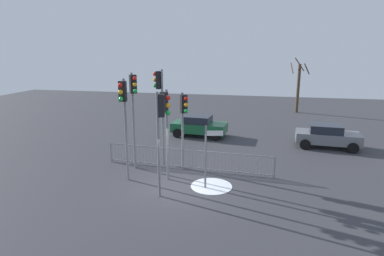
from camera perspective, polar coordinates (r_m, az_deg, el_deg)
The scene contains 13 objects.
ground_plane at distance 14.93m, azimuth -2.72°, elevation -10.27°, with size 60.00×60.00×0.00m, color #38383D.
traffic_light_foreground_left at distance 14.75m, azimuth -4.82°, elevation 2.27°, with size 0.40×0.53×4.30m.
traffic_light_rear_left at distance 16.34m, azimuth -10.20°, elevation 4.86°, with size 0.46×0.47×4.93m.
traffic_light_mid_left at distance 14.86m, azimuth -11.87°, elevation 3.49°, with size 0.33×0.57×4.79m.
traffic_light_rear_right at distance 16.94m, azimuth -5.63°, elevation 5.60°, with size 0.56×0.36×5.05m.
traffic_light_mid_right at distance 13.06m, azimuth -5.37°, elevation 1.20°, with size 0.56×0.36×4.43m.
traffic_light_foreground_right at distance 16.18m, azimuth -1.46°, elevation 2.45°, with size 0.45×0.48×3.96m.
direction_sign_post at distance 14.26m, azimuth 2.66°, elevation -4.47°, with size 0.77×0.24×2.88m.
pedestrian_guard_railing at distance 16.76m, azimuth -0.84°, elevation -5.47°, with size 8.76×0.62×1.07m.
car_green_near at distance 23.02m, azimuth 1.19°, elevation 0.44°, with size 3.94×2.21×1.47m.
car_grey_mid at distance 22.06m, azimuth 22.55°, elevation -1.23°, with size 3.91×2.15×1.47m.
bare_tree_left at distance 32.92m, azimuth 18.09°, elevation 6.96°, with size 1.82×1.65×5.23m.
snow_patch_kerb at distance 15.01m, azimuth 3.42°, elevation -10.10°, with size 1.88×1.88×0.01m, color white.
Camera 1 is at (3.47, -13.18, 6.09)m, focal length 30.48 mm.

